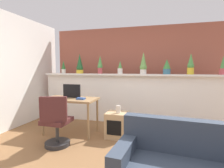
{
  "coord_description": "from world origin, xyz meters",
  "views": [
    {
      "loc": [
        0.67,
        -2.36,
        1.37
      ],
      "look_at": [
        -0.26,
        1.03,
        1.06
      ],
      "focal_mm": 28.5,
      "sensor_mm": 36.0,
      "label": 1
    }
  ],
  "objects_px": {
    "desk": "(71,102)",
    "vase_on_shelf": "(118,109)",
    "potted_plant_0": "(64,67)",
    "potted_plant_7": "(223,66)",
    "potted_plant_4": "(143,64)",
    "side_cube_shelf": "(116,125)",
    "potted_plant_1": "(80,65)",
    "book_on_desk": "(81,99)",
    "potted_plant_3": "(120,68)",
    "tv_monitor": "(72,91)",
    "potted_plant_2": "(100,65)",
    "office_chair": "(56,125)",
    "potted_plant_5": "(167,67)",
    "potted_plant_6": "(191,65)"
  },
  "relations": [
    {
      "from": "potted_plant_3",
      "to": "potted_plant_4",
      "type": "bearing_deg",
      "value": 1.87
    },
    {
      "from": "side_cube_shelf",
      "to": "potted_plant_4",
      "type": "bearing_deg",
      "value": 66.32
    },
    {
      "from": "vase_on_shelf",
      "to": "side_cube_shelf",
      "type": "bearing_deg",
      "value": 143.3
    },
    {
      "from": "potted_plant_4",
      "to": "book_on_desk",
      "type": "distance_m",
      "value": 1.72
    },
    {
      "from": "potted_plant_1",
      "to": "tv_monitor",
      "type": "relative_size",
      "value": 1.33
    },
    {
      "from": "potted_plant_2",
      "to": "office_chair",
      "type": "bearing_deg",
      "value": -97.11
    },
    {
      "from": "potted_plant_5",
      "to": "office_chair",
      "type": "height_order",
      "value": "potted_plant_5"
    },
    {
      "from": "potted_plant_5",
      "to": "vase_on_shelf",
      "type": "bearing_deg",
      "value": -132.34
    },
    {
      "from": "potted_plant_0",
      "to": "potted_plant_2",
      "type": "bearing_deg",
      "value": 2.01
    },
    {
      "from": "potted_plant_2",
      "to": "tv_monitor",
      "type": "xyz_separation_m",
      "value": [
        -0.3,
        -0.97,
        -0.57
      ]
    },
    {
      "from": "potted_plant_1",
      "to": "tv_monitor",
      "type": "distance_m",
      "value": 1.13
    },
    {
      "from": "potted_plant_6",
      "to": "potted_plant_0",
      "type": "bearing_deg",
      "value": -179.83
    },
    {
      "from": "potted_plant_3",
      "to": "book_on_desk",
      "type": "distance_m",
      "value": 1.35
    },
    {
      "from": "book_on_desk",
      "to": "side_cube_shelf",
      "type": "bearing_deg",
      "value": 10.74
    },
    {
      "from": "potted_plant_1",
      "to": "tv_monitor",
      "type": "xyz_separation_m",
      "value": [
        0.26,
        -0.95,
        -0.56
      ]
    },
    {
      "from": "tv_monitor",
      "to": "potted_plant_7",
      "type": "bearing_deg",
      "value": 17.12
    },
    {
      "from": "potted_plant_6",
      "to": "book_on_desk",
      "type": "relative_size",
      "value": 2.9
    },
    {
      "from": "potted_plant_7",
      "to": "potted_plant_0",
      "type": "bearing_deg",
      "value": -179.59
    },
    {
      "from": "side_cube_shelf",
      "to": "desk",
      "type": "bearing_deg",
      "value": -177.14
    },
    {
      "from": "potted_plant_1",
      "to": "tv_monitor",
      "type": "bearing_deg",
      "value": -74.56
    },
    {
      "from": "potted_plant_1",
      "to": "potted_plant_6",
      "type": "distance_m",
      "value": 2.72
    },
    {
      "from": "potted_plant_5",
      "to": "potted_plant_7",
      "type": "height_order",
      "value": "potted_plant_7"
    },
    {
      "from": "desk",
      "to": "tv_monitor",
      "type": "relative_size",
      "value": 2.82
    },
    {
      "from": "potted_plant_0",
      "to": "side_cube_shelf",
      "type": "bearing_deg",
      "value": -29.14
    },
    {
      "from": "office_chair",
      "to": "vase_on_shelf",
      "type": "distance_m",
      "value": 1.18
    },
    {
      "from": "potted_plant_2",
      "to": "potted_plant_6",
      "type": "relative_size",
      "value": 1.0
    },
    {
      "from": "potted_plant_1",
      "to": "tv_monitor",
      "type": "height_order",
      "value": "potted_plant_1"
    },
    {
      "from": "potted_plant_4",
      "to": "side_cube_shelf",
      "type": "bearing_deg",
      "value": -113.68
    },
    {
      "from": "tv_monitor",
      "to": "book_on_desk",
      "type": "relative_size",
      "value": 2.4
    },
    {
      "from": "potted_plant_0",
      "to": "potted_plant_2",
      "type": "height_order",
      "value": "potted_plant_2"
    },
    {
      "from": "tv_monitor",
      "to": "vase_on_shelf",
      "type": "distance_m",
      "value": 1.09
    },
    {
      "from": "potted_plant_0",
      "to": "potted_plant_7",
      "type": "relative_size",
      "value": 0.82
    },
    {
      "from": "office_chair",
      "to": "vase_on_shelf",
      "type": "xyz_separation_m",
      "value": [
        0.95,
        0.68,
        0.18
      ]
    },
    {
      "from": "potted_plant_4",
      "to": "desk",
      "type": "bearing_deg",
      "value": -144.26
    },
    {
      "from": "potted_plant_3",
      "to": "potted_plant_4",
      "type": "relative_size",
      "value": 0.61
    },
    {
      "from": "potted_plant_0",
      "to": "desk",
      "type": "xyz_separation_m",
      "value": [
        0.75,
        -1.01,
        -0.74
      ]
    },
    {
      "from": "potted_plant_1",
      "to": "potted_plant_4",
      "type": "bearing_deg",
      "value": -0.75
    },
    {
      "from": "vase_on_shelf",
      "to": "potted_plant_1",
      "type": "bearing_deg",
      "value": 142.0
    },
    {
      "from": "potted_plant_1",
      "to": "book_on_desk",
      "type": "xyz_separation_m",
      "value": [
        0.55,
        -1.11,
        -0.69
      ]
    },
    {
      "from": "potted_plant_1",
      "to": "potted_plant_4",
      "type": "xyz_separation_m",
      "value": [
        1.67,
        -0.02,
        0.02
      ]
    },
    {
      "from": "potted_plant_4",
      "to": "potted_plant_5",
      "type": "bearing_deg",
      "value": 0.99
    },
    {
      "from": "desk",
      "to": "book_on_desk",
      "type": "bearing_deg",
      "value": -16.95
    },
    {
      "from": "potted_plant_2",
      "to": "office_chair",
      "type": "relative_size",
      "value": 0.52
    },
    {
      "from": "potted_plant_0",
      "to": "potted_plant_2",
      "type": "distance_m",
      "value": 1.04
    },
    {
      "from": "book_on_desk",
      "to": "potted_plant_1",
      "type": "bearing_deg",
      "value": 116.27
    },
    {
      "from": "desk",
      "to": "tv_monitor",
      "type": "xyz_separation_m",
      "value": [
        -0.01,
        0.08,
        0.23
      ]
    },
    {
      "from": "desk",
      "to": "vase_on_shelf",
      "type": "relative_size",
      "value": 7.46
    },
    {
      "from": "side_cube_shelf",
      "to": "potted_plant_6",
      "type": "bearing_deg",
      "value": 33.44
    },
    {
      "from": "potted_plant_0",
      "to": "vase_on_shelf",
      "type": "xyz_separation_m",
      "value": [
        1.77,
        -1.0,
        -0.83
      ]
    },
    {
      "from": "potted_plant_1",
      "to": "desk",
      "type": "distance_m",
      "value": 1.33
    }
  ]
}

